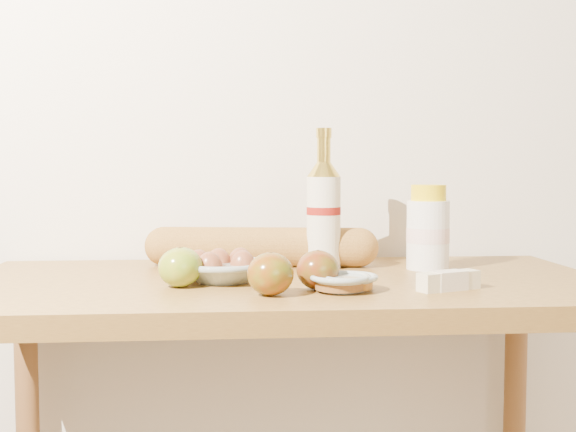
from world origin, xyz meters
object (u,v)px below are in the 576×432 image
object	(u,v)px
cream_bottle	(428,230)
baguette	(261,247)
table	(287,344)
bourbon_bottle	(324,212)
egg_bowl	(223,268)

from	to	relation	value
cream_bottle	baguette	xyz separation A→B (m)	(-0.34, 0.07, -0.04)
table	baguette	bearing A→B (deg)	103.25
bourbon_bottle	cream_bottle	bearing A→B (deg)	3.47
bourbon_bottle	baguette	xyz separation A→B (m)	(-0.13, 0.04, -0.08)
egg_bowl	bourbon_bottle	bearing A→B (deg)	36.69
table	baguette	distance (m)	0.24
cream_bottle	egg_bowl	size ratio (longest dim) A/B	0.83
cream_bottle	egg_bowl	xyz separation A→B (m)	(-0.42, -0.12, -0.06)
bourbon_bottle	cream_bottle	distance (m)	0.22
table	egg_bowl	bearing A→B (deg)	-169.42
table	bourbon_bottle	size ratio (longest dim) A/B	4.17
table	cream_bottle	distance (m)	0.37
cream_bottle	egg_bowl	world-z (taller)	cream_bottle
table	bourbon_bottle	xyz separation A→B (m)	(0.09, 0.13, 0.24)
table	egg_bowl	xyz separation A→B (m)	(-0.12, -0.02, 0.15)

